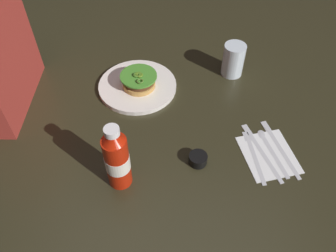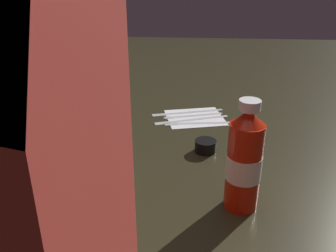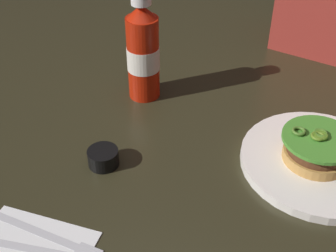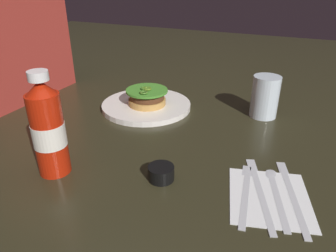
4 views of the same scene
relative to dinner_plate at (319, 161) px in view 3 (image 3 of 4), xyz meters
name	(u,v)px [view 3 (image 3 of 4)]	position (x,y,z in m)	size (l,w,h in m)	color
ground_plane	(190,178)	(-0.17, -0.14, -0.01)	(3.00, 3.00, 0.00)	#2A2817
dinner_plate	(319,161)	(0.00, 0.00, 0.00)	(0.26, 0.26, 0.02)	white
burger_sandwich	(318,148)	(-0.01, -0.01, 0.03)	(0.12, 0.12, 0.05)	#BE8A45
ketchup_bottle	(143,53)	(-0.37, 0.02, 0.09)	(0.06, 0.06, 0.21)	#B51D09
condiment_cup	(103,157)	(-0.31, -0.19, 0.01)	(0.05, 0.05, 0.03)	black
butter_knife	(49,251)	(-0.26, -0.37, 0.00)	(0.21, 0.09, 0.00)	silver
fork_utensil	(52,236)	(-0.27, -0.35, 0.00)	(0.19, 0.04, 0.00)	silver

